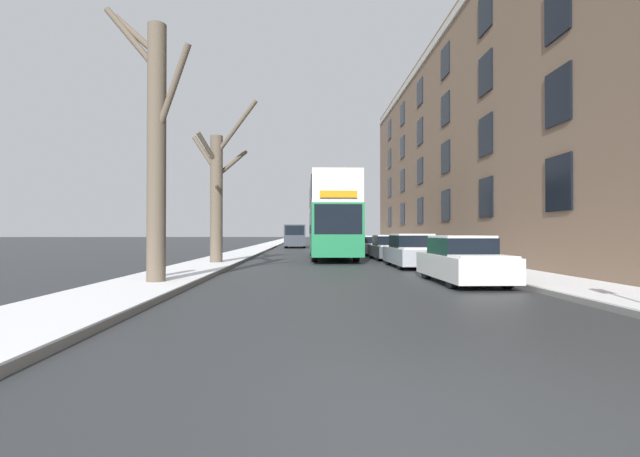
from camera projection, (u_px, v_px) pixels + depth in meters
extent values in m
plane|color=#303335|center=(483.00, 432.00, 3.18)|extent=(320.00, 320.00, 0.00)
cube|color=slate|center=(273.00, 244.00, 55.96)|extent=(2.45, 130.00, 0.13)
cube|color=white|center=(273.00, 243.00, 55.96)|extent=(2.43, 130.00, 0.03)
cube|color=slate|center=(358.00, 244.00, 56.34)|extent=(2.45, 130.00, 0.13)
cube|color=white|center=(358.00, 243.00, 56.34)|extent=(2.43, 130.00, 0.03)
cube|color=#7A604C|center=(522.00, 139.00, 25.02)|extent=(9.00, 44.03, 14.03)
cube|color=black|center=(559.00, 183.00, 13.76)|extent=(0.08, 1.40, 1.80)
cube|color=black|center=(486.00, 198.00, 19.29)|extent=(0.08, 1.40, 1.80)
cube|color=black|center=(446.00, 205.00, 24.82)|extent=(0.08, 1.40, 1.80)
cube|color=black|center=(420.00, 210.00, 30.36)|extent=(0.08, 1.40, 1.80)
cube|color=black|center=(403.00, 214.00, 35.89)|extent=(0.08, 1.40, 1.80)
cube|color=black|center=(390.00, 217.00, 41.42)|extent=(0.08, 1.40, 1.80)
cube|color=black|center=(558.00, 97.00, 13.79)|extent=(0.08, 1.40, 1.80)
cube|color=black|center=(486.00, 136.00, 19.32)|extent=(0.08, 1.40, 1.80)
cube|color=black|center=(446.00, 157.00, 24.85)|extent=(0.08, 1.40, 1.80)
cube|color=black|center=(420.00, 171.00, 30.39)|extent=(0.08, 1.40, 1.80)
cube|color=black|center=(402.00, 181.00, 35.92)|extent=(0.08, 1.40, 1.80)
cube|color=black|center=(390.00, 188.00, 41.45)|extent=(0.08, 1.40, 1.80)
cube|color=black|center=(558.00, 10.00, 13.82)|extent=(0.08, 1.40, 1.80)
cube|color=black|center=(486.00, 74.00, 19.35)|extent=(0.08, 1.40, 1.80)
cube|color=black|center=(445.00, 109.00, 24.88)|extent=(0.08, 1.40, 1.80)
cube|color=black|center=(420.00, 132.00, 30.42)|extent=(0.08, 1.40, 1.80)
cube|color=black|center=(402.00, 147.00, 35.95)|extent=(0.08, 1.40, 1.80)
cube|color=black|center=(390.00, 159.00, 41.48)|extent=(0.08, 1.40, 1.80)
cube|color=black|center=(485.00, 12.00, 19.38)|extent=(0.08, 1.40, 1.80)
cube|color=black|center=(445.00, 61.00, 24.91)|extent=(0.08, 1.40, 1.80)
cube|color=black|center=(420.00, 93.00, 30.45)|extent=(0.08, 1.40, 1.80)
cube|color=black|center=(402.00, 114.00, 35.98)|extent=(0.08, 1.40, 1.80)
cube|color=black|center=(389.00, 130.00, 41.51)|extent=(0.08, 1.40, 1.80)
cube|color=beige|center=(445.00, 27.00, 24.93)|extent=(0.12, 43.15, 0.44)
cylinder|color=brown|center=(157.00, 155.00, 11.71)|extent=(0.50, 0.50, 7.22)
cylinder|color=brown|center=(136.00, 35.00, 11.93)|extent=(1.48, 0.62, 1.36)
cylinder|color=brown|center=(132.00, 39.00, 11.85)|extent=(1.64, 0.46, 1.88)
cylinder|color=brown|center=(172.00, 91.00, 11.44)|extent=(1.25, 0.85, 2.35)
cylinder|color=brown|center=(216.00, 201.00, 19.45)|extent=(0.56, 0.56, 5.92)
cylinder|color=brown|center=(207.00, 148.00, 18.89)|extent=(0.79, 1.36, 1.29)
cylinder|color=brown|center=(232.00, 164.00, 20.09)|extent=(1.39, 1.42, 1.52)
cylinder|color=brown|center=(236.00, 128.00, 19.18)|extent=(2.07, 0.92, 2.38)
cylinder|color=brown|center=(211.00, 162.00, 20.03)|extent=(0.97, 1.38, 1.79)
cylinder|color=brown|center=(205.00, 154.00, 19.60)|extent=(1.30, 0.51, 1.74)
cube|color=#1E7A47|center=(331.00, 231.00, 25.08)|extent=(2.49, 10.48, 2.58)
cube|color=silver|center=(331.00, 196.00, 25.10)|extent=(2.44, 10.27, 1.52)
cube|color=beige|center=(331.00, 182.00, 25.11)|extent=(2.44, 10.27, 0.12)
cube|color=black|center=(331.00, 222.00, 25.09)|extent=(2.52, 9.23, 1.34)
cube|color=black|center=(331.00, 194.00, 25.11)|extent=(2.52, 9.23, 1.15)
cube|color=black|center=(338.00, 219.00, 19.87)|extent=(2.24, 0.06, 1.41)
cube|color=orange|center=(338.00, 194.00, 19.87)|extent=(1.74, 0.05, 0.32)
cylinder|color=black|center=(314.00, 251.00, 21.89)|extent=(0.30, 1.11, 1.11)
cylinder|color=black|center=(356.00, 251.00, 21.96)|extent=(0.30, 1.11, 1.11)
cylinder|color=black|center=(312.00, 247.00, 27.97)|extent=(0.30, 1.11, 1.11)
cylinder|color=black|center=(345.00, 247.00, 28.04)|extent=(0.30, 1.11, 1.11)
cube|color=silver|center=(463.00, 266.00, 12.60)|extent=(1.70, 4.02, 0.67)
cube|color=black|center=(461.00, 246.00, 12.76)|extent=(1.46, 2.01, 0.50)
cube|color=white|center=(461.00, 237.00, 12.76)|extent=(1.42, 1.91, 0.07)
cube|color=white|center=(483.00, 257.00, 11.17)|extent=(1.53, 1.05, 0.05)
cylinder|color=black|center=(452.00, 277.00, 11.36)|extent=(0.20, 0.63, 0.63)
cylinder|color=black|center=(507.00, 277.00, 11.41)|extent=(0.20, 0.63, 0.63)
cylinder|color=black|center=(426.00, 269.00, 13.77)|extent=(0.20, 0.63, 0.63)
cylinder|color=black|center=(471.00, 269.00, 13.82)|extent=(0.20, 0.63, 0.63)
cube|color=#9EA3AD|center=(412.00, 256.00, 18.53)|extent=(1.82, 4.20, 0.67)
cube|color=black|center=(411.00, 241.00, 18.70)|extent=(1.57, 2.10, 0.54)
cube|color=white|center=(411.00, 235.00, 18.71)|extent=(1.53, 1.99, 0.07)
cube|color=white|center=(422.00, 248.00, 17.04)|extent=(1.64, 1.10, 0.05)
cylinder|color=black|center=(401.00, 262.00, 17.24)|extent=(0.20, 0.62, 0.62)
cylinder|color=black|center=(440.00, 262.00, 17.29)|extent=(0.20, 0.62, 0.62)
cylinder|color=black|center=(388.00, 258.00, 19.76)|extent=(0.20, 0.62, 0.62)
cylinder|color=black|center=(423.00, 258.00, 19.81)|extent=(0.20, 0.62, 0.62)
cube|color=#474C56|center=(389.00, 251.00, 23.83)|extent=(1.74, 3.98, 0.61)
cube|color=black|center=(388.00, 241.00, 23.99)|extent=(1.49, 1.99, 0.53)
cube|color=white|center=(388.00, 236.00, 24.00)|extent=(1.46, 1.89, 0.06)
cube|color=white|center=(394.00, 246.00, 22.42)|extent=(1.56, 1.04, 0.05)
cylinder|color=black|center=(379.00, 255.00, 22.61)|extent=(0.20, 0.67, 0.67)
cylinder|color=black|center=(407.00, 255.00, 22.66)|extent=(0.20, 0.67, 0.67)
cylinder|color=black|center=(372.00, 253.00, 24.99)|extent=(0.20, 0.67, 0.67)
cylinder|color=black|center=(397.00, 253.00, 25.05)|extent=(0.20, 0.67, 0.67)
cube|color=#9EA3AD|center=(373.00, 248.00, 29.38)|extent=(1.89, 4.40, 0.56)
cube|color=black|center=(372.00, 240.00, 29.56)|extent=(1.63, 2.20, 0.49)
cube|color=white|center=(372.00, 236.00, 29.56)|extent=(1.59, 2.09, 0.07)
cube|color=white|center=(377.00, 244.00, 27.82)|extent=(1.70, 1.15, 0.06)
cylinder|color=black|center=(363.00, 251.00, 28.03)|extent=(0.20, 0.61, 0.61)
cylinder|color=black|center=(389.00, 251.00, 28.08)|extent=(0.20, 0.61, 0.61)
cylinder|color=black|center=(358.00, 249.00, 30.67)|extent=(0.20, 0.61, 0.61)
cylinder|color=black|center=(382.00, 249.00, 30.72)|extent=(0.20, 0.61, 0.61)
cube|color=#333842|center=(295.00, 235.00, 43.47)|extent=(2.07, 5.23, 2.08)
cube|color=black|center=(295.00, 230.00, 40.88)|extent=(1.82, 0.06, 0.92)
cylinder|color=black|center=(285.00, 245.00, 41.75)|extent=(0.22, 0.68, 0.68)
cylinder|color=black|center=(304.00, 245.00, 41.82)|extent=(0.22, 0.68, 0.68)
cylinder|color=black|center=(287.00, 244.00, 45.10)|extent=(0.22, 0.68, 0.68)
cylinder|color=black|center=(304.00, 244.00, 45.16)|extent=(0.22, 0.68, 0.68)
cylinder|color=black|center=(152.00, 270.00, 12.79)|extent=(0.17, 0.17, 0.75)
cylinder|color=black|center=(158.00, 270.00, 12.88)|extent=(0.17, 0.17, 0.75)
cylinder|color=navy|center=(155.00, 247.00, 12.84)|extent=(0.35, 0.35, 0.65)
sphere|color=#8C6647|center=(155.00, 232.00, 12.84)|extent=(0.21, 0.21, 0.21)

